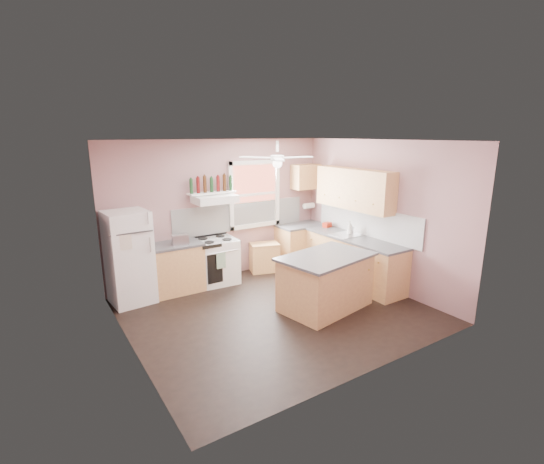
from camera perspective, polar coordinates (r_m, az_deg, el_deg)
floor at (r=6.51m, az=0.70°, el=-11.40°), size 4.50×4.50×0.00m
ceiling at (r=5.88m, az=0.78°, el=13.09°), size 4.50×4.50×0.00m
wall_back at (r=7.78m, az=-7.53°, el=3.22°), size 4.50×0.05×2.70m
wall_right at (r=7.52m, az=15.36°, el=2.46°), size 0.05×4.00×2.70m
wall_left at (r=5.20m, az=-20.68°, el=-3.06°), size 0.05×4.00×2.70m
backsplash_back at (r=7.98m, az=-4.45°, el=2.29°), size 2.90×0.03×0.55m
backsplash_right at (r=7.73m, az=13.43°, el=1.55°), size 0.03×2.60×0.55m
window_view at (r=8.05m, az=-2.61°, el=5.49°), size 1.00×0.02×1.20m
window_frame at (r=8.03m, az=-2.51°, el=5.47°), size 1.16×0.07×1.36m
refrigerator at (r=7.00m, az=-19.99°, el=-3.50°), size 0.72×0.70×1.58m
base_cabinet_left at (r=7.35m, az=-13.71°, el=-5.17°), size 0.90×0.60×0.86m
counter_left at (r=7.21m, az=-13.91°, el=-1.79°), size 0.92×0.62×0.04m
toaster at (r=7.09m, az=-13.15°, el=-1.09°), size 0.30×0.19×0.18m
stove at (r=7.62m, az=-8.14°, el=-4.20°), size 0.81×0.69×0.86m
range_hood at (r=7.40m, az=-8.29°, el=4.75°), size 0.78×0.50×0.14m
bottle_shelf at (r=7.49m, az=-8.70°, el=5.62°), size 0.90×0.26×0.03m
cart at (r=8.20m, az=-1.10°, el=-3.75°), size 0.66×0.54×0.58m
base_cabinet_corner at (r=8.61m, az=4.19°, el=-1.93°), size 1.00×0.60×0.86m
base_cabinet_right at (r=7.73m, az=11.64°, el=-4.09°), size 0.60×2.20×0.86m
counter_corner at (r=8.50m, az=4.24°, el=0.98°), size 1.02×0.62×0.04m
counter_right at (r=7.59m, az=11.75°, el=-0.87°), size 0.62×2.22×0.04m
sink at (r=7.73m, az=10.73°, el=-0.45°), size 0.55×0.45×0.03m
faucet at (r=7.82m, az=11.61°, el=0.25°), size 0.03×0.03×0.14m
upper_cabinet_right at (r=7.65m, az=11.80°, el=6.12°), size 0.33×1.80×0.76m
upper_cabinet_corner at (r=8.55m, az=4.92°, el=7.99°), size 0.60×0.33×0.52m
paper_towel at (r=8.74m, az=5.34°, el=3.80°), size 0.26×0.12×0.12m
island at (r=6.54m, az=7.74°, el=-7.32°), size 1.55×1.13×0.86m
island_top at (r=6.39m, az=7.88°, el=-3.56°), size 1.65×1.23×0.04m
ceiling_fan_hub at (r=5.89m, az=0.78°, el=10.66°), size 0.20×0.20×0.08m
soap_bottle at (r=7.74m, az=11.19°, el=0.61°), size 0.12×0.12×0.27m
red_caddy at (r=8.29m, az=7.99°, el=1.04°), size 0.20×0.16×0.10m
wine_bottles at (r=7.47m, az=-8.74°, el=6.83°), size 0.86×0.06×0.31m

